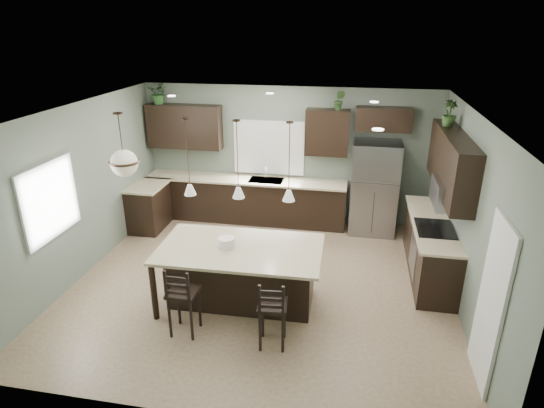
{
  "coord_description": "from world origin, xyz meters",
  "views": [
    {
      "loc": [
        1.34,
        -6.25,
        3.98
      ],
      "look_at": [
        0.1,
        0.4,
        1.25
      ],
      "focal_mm": 30.0,
      "sensor_mm": 36.0,
      "label": 1
    }
  ],
  "objects_px": {
    "serving_dish": "(227,242)",
    "bar_stool_left": "(184,299)",
    "bar_stool_right": "(272,312)",
    "plant_back_left": "(159,93)",
    "kitchen_island": "(241,275)",
    "refrigerator": "(374,188)"
  },
  "relations": [
    {
      "from": "serving_dish",
      "to": "bar_stool_right",
      "type": "bearing_deg",
      "value": -46.21
    },
    {
      "from": "bar_stool_left",
      "to": "bar_stool_right",
      "type": "bearing_deg",
      "value": -0.65
    },
    {
      "from": "bar_stool_right",
      "to": "plant_back_left",
      "type": "height_order",
      "value": "plant_back_left"
    },
    {
      "from": "kitchen_island",
      "to": "bar_stool_left",
      "type": "bearing_deg",
      "value": -125.47
    },
    {
      "from": "kitchen_island",
      "to": "bar_stool_left",
      "type": "xyz_separation_m",
      "value": [
        -0.57,
        -0.84,
        0.06
      ]
    },
    {
      "from": "refrigerator",
      "to": "bar_stool_right",
      "type": "xyz_separation_m",
      "value": [
        -1.33,
        -3.83,
        -0.42
      ]
    },
    {
      "from": "serving_dish",
      "to": "refrigerator",
      "type": "bearing_deg",
      "value": 53.65
    },
    {
      "from": "plant_back_left",
      "to": "bar_stool_right",
      "type": "bearing_deg",
      "value": -52.33
    },
    {
      "from": "refrigerator",
      "to": "bar_stool_right",
      "type": "distance_m",
      "value": 4.07
    },
    {
      "from": "refrigerator",
      "to": "plant_back_left",
      "type": "relative_size",
      "value": 4.13
    },
    {
      "from": "bar_stool_right",
      "to": "kitchen_island",
      "type": "bearing_deg",
      "value": 120.71
    },
    {
      "from": "serving_dish",
      "to": "plant_back_left",
      "type": "relative_size",
      "value": 0.54
    },
    {
      "from": "refrigerator",
      "to": "kitchen_island",
      "type": "distance_m",
      "value": 3.58
    },
    {
      "from": "bar_stool_left",
      "to": "plant_back_left",
      "type": "height_order",
      "value": "plant_back_left"
    },
    {
      "from": "refrigerator",
      "to": "plant_back_left",
      "type": "xyz_separation_m",
      "value": [
        -4.41,
        0.16,
        1.7
      ]
    },
    {
      "from": "plant_back_left",
      "to": "kitchen_island",
      "type": "bearing_deg",
      "value": -51.88
    },
    {
      "from": "serving_dish",
      "to": "plant_back_left",
      "type": "distance_m",
      "value": 4.17
    },
    {
      "from": "serving_dish",
      "to": "bar_stool_left",
      "type": "bearing_deg",
      "value": -114.12
    },
    {
      "from": "refrigerator",
      "to": "serving_dish",
      "type": "relative_size",
      "value": 7.71
    },
    {
      "from": "bar_stool_left",
      "to": "bar_stool_right",
      "type": "xyz_separation_m",
      "value": [
        1.22,
        -0.04,
        -0.02
      ]
    },
    {
      "from": "kitchen_island",
      "to": "serving_dish",
      "type": "height_order",
      "value": "serving_dish"
    },
    {
      "from": "refrigerator",
      "to": "plant_back_left",
      "type": "distance_m",
      "value": 4.73
    }
  ]
}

